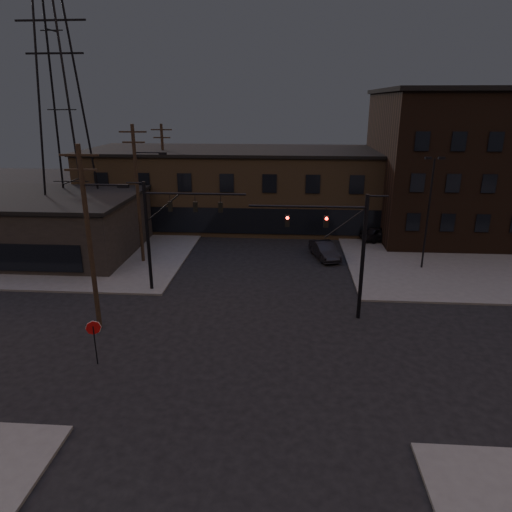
{
  "coord_description": "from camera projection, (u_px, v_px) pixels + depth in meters",
  "views": [
    {
      "loc": [
        1.86,
        -22.34,
        13.11
      ],
      "look_at": [
        -0.18,
        6.03,
        3.5
      ],
      "focal_mm": 32.0,
      "sensor_mm": 36.0,
      "label": 1
    }
  ],
  "objects": [
    {
      "name": "building_right",
      "position": [
        488.0,
        166.0,
        46.27
      ],
      "size": [
        22.0,
        16.0,
        14.0
      ],
      "primitive_type": "cube",
      "color": "black",
      "rests_on": "ground"
    },
    {
      "name": "parked_car_lot_b",
      "position": [
        465.0,
        235.0,
        44.0
      ],
      "size": [
        5.5,
        2.92,
        1.52
      ],
      "primitive_type": "imported",
      "rotation": [
        0.0,
        0.0,
        1.41
      ],
      "color": "silver",
      "rests_on": "sidewalk_ne"
    },
    {
      "name": "sidewalk_nw",
      "position": [
        59.0,
        234.0,
        47.68
      ],
      "size": [
        30.0,
        30.0,
        0.15
      ],
      "primitive_type": "cube",
      "color": "#474744",
      "rests_on": "ground"
    },
    {
      "name": "building_row",
      "position": [
        272.0,
        189.0,
        50.61
      ],
      "size": [
        40.0,
        12.0,
        8.0
      ],
      "primitive_type": "cube",
      "color": "brown",
      "rests_on": "ground"
    },
    {
      "name": "lot_light_a",
      "position": [
        429.0,
        204.0,
        36.01
      ],
      "size": [
        1.5,
        0.28,
        9.14
      ],
      "color": "black",
      "rests_on": "ground"
    },
    {
      "name": "building_left",
      "position": [
        45.0,
        226.0,
        41.1
      ],
      "size": [
        16.0,
        12.0,
        5.0
      ],
      "primitive_type": "cube",
      "color": "black",
      "rests_on": "ground"
    },
    {
      "name": "lot_light_b",
      "position": [
        482.0,
        193.0,
        40.33
      ],
      "size": [
        1.5,
        0.28,
        9.14
      ],
      "color": "black",
      "rests_on": "ground"
    },
    {
      "name": "car_crossing",
      "position": [
        325.0,
        250.0,
        40.15
      ],
      "size": [
        2.69,
        4.68,
        1.46
      ],
      "primitive_type": "imported",
      "rotation": [
        0.0,
        0.0,
        0.28
      ],
      "color": "black",
      "rests_on": "ground"
    },
    {
      "name": "utility_pole_mid",
      "position": [
        138.0,
        192.0,
        37.4
      ],
      "size": [
        3.7,
        0.28,
        11.5
      ],
      "color": "black",
      "rests_on": "ground"
    },
    {
      "name": "traffic_signal_near",
      "position": [
        345.0,
        244.0,
        27.74
      ],
      "size": [
        7.12,
        0.24,
        8.0
      ],
      "color": "black",
      "rests_on": "ground"
    },
    {
      "name": "stop_sign",
      "position": [
        94.0,
        332.0,
        23.5
      ],
      "size": [
        0.72,
        0.33,
        2.48
      ],
      "color": "black",
      "rests_on": "ground"
    },
    {
      "name": "sidewalk_ne",
      "position": [
        493.0,
        242.0,
        44.7
      ],
      "size": [
        30.0,
        30.0,
        0.15
      ],
      "primitive_type": "cube",
      "color": "#474744",
      "rests_on": "ground"
    },
    {
      "name": "traffic_signal_far",
      "position": [
        165.0,
        224.0,
        31.84
      ],
      "size": [
        7.12,
        0.24,
        8.0
      ],
      "color": "black",
      "rests_on": "ground"
    },
    {
      "name": "ground",
      "position": [
        251.0,
        350.0,
        25.43
      ],
      "size": [
        140.0,
        140.0,
        0.0
      ],
      "primitive_type": "plane",
      "color": "black",
      "rests_on": "ground"
    },
    {
      "name": "parked_car_lot_a",
      "position": [
        382.0,
        234.0,
        44.73
      ],
      "size": [
        4.54,
        2.81,
        1.44
      ],
      "primitive_type": "imported",
      "rotation": [
        0.0,
        0.0,
        1.85
      ],
      "color": "black",
      "rests_on": "sidewalk_ne"
    },
    {
      "name": "transmission_tower",
      "position": [
        62.0,
        110.0,
        39.66
      ],
      "size": [
        7.0,
        7.0,
        25.0
      ],
      "primitive_type": null,
      "color": "black",
      "rests_on": "ground"
    },
    {
      "name": "utility_pole_far",
      "position": [
        164.0,
        174.0,
        48.92
      ],
      "size": [
        2.2,
        0.28,
        11.0
      ],
      "color": "black",
      "rests_on": "ground"
    },
    {
      "name": "utility_pole_near",
      "position": [
        90.0,
        236.0,
        26.08
      ],
      "size": [
        3.7,
        0.28,
        11.0
      ],
      "color": "black",
      "rests_on": "ground"
    }
  ]
}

